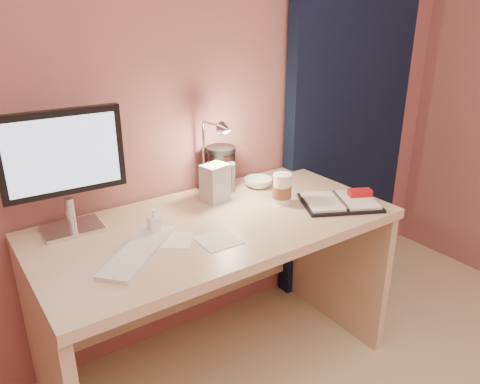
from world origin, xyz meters
TOP-DOWN VIEW (x-y plane):
  - room at (0.95, 1.69)m, footprint 3.50×3.50m
  - desk at (0.00, 1.45)m, footprint 1.40×0.70m
  - monitor at (-0.49, 1.62)m, footprint 0.43×0.16m
  - keyboard at (-0.35, 1.31)m, footprint 0.37×0.34m
  - planner at (0.53, 1.22)m, footprint 0.39×0.35m
  - paper_a at (-0.08, 1.24)m, footprint 0.14×0.14m
  - paper_c at (-0.21, 1.33)m, footprint 0.18×0.18m
  - coffee_cup at (0.33, 1.37)m, footprint 0.08×0.08m
  - clear_cup at (0.17, 1.57)m, footprint 0.09×0.09m
  - bowl at (0.36, 1.58)m, footprint 0.15×0.15m
  - lotion_bottle at (-0.24, 1.43)m, footprint 0.04×0.04m
  - dark_jar at (0.20, 1.65)m, footprint 0.13×0.13m
  - product_box at (0.11, 1.56)m, footprint 0.12×0.11m
  - desk_lamp at (0.12, 1.61)m, footprint 0.10×0.21m

SIDE VIEW (x-z plane):
  - desk at x=0.00m, z-range 0.14..0.87m
  - paper_c at x=-0.21m, z-range 0.73..0.73m
  - paper_a at x=-0.08m, z-range 0.73..0.73m
  - keyboard at x=-0.35m, z-range 0.73..0.75m
  - planner at x=0.53m, z-range 0.72..0.77m
  - bowl at x=0.36m, z-range 0.73..0.77m
  - lotion_bottle at x=-0.24m, z-range 0.73..0.82m
  - coffee_cup at x=0.33m, z-range 0.73..0.86m
  - clear_cup at x=0.17m, z-range 0.73..0.88m
  - product_box at x=0.11m, z-range 0.73..0.89m
  - dark_jar at x=0.20m, z-range 0.73..0.91m
  - desk_lamp at x=0.12m, z-range 0.77..1.11m
  - monitor at x=-0.49m, z-range 0.77..1.23m
  - room at x=0.95m, z-range -0.61..2.89m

